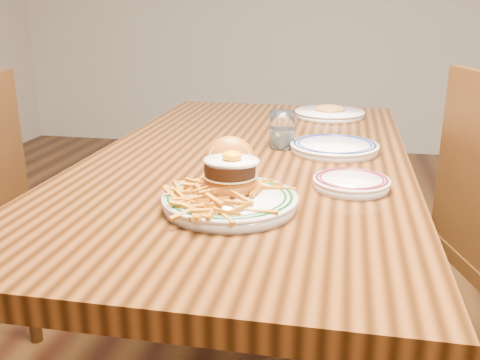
# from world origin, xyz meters

# --- Properties ---
(table) EXTENTS (0.85, 1.60, 0.75)m
(table) POSITION_xyz_m (0.00, 0.00, 0.66)
(table) COLOR black
(table) RESTS_ON floor
(main_plate) EXTENTS (0.27, 0.29, 0.13)m
(main_plate) POSITION_xyz_m (0.03, -0.39, 0.79)
(main_plate) COLOR white
(main_plate) RESTS_ON table
(side_plate) EXTENTS (0.17, 0.18, 0.03)m
(side_plate) POSITION_xyz_m (0.27, -0.24, 0.77)
(side_plate) COLOR white
(side_plate) RESTS_ON table
(rear_plate) EXTENTS (0.25, 0.25, 0.03)m
(rear_plate) POSITION_xyz_m (0.23, 0.08, 0.77)
(rear_plate) COLOR white
(rear_plate) RESTS_ON table
(water_glass) EXTENTS (0.07, 0.07, 0.11)m
(water_glass) POSITION_xyz_m (0.08, 0.09, 0.80)
(water_glass) COLOR white
(water_glass) RESTS_ON table
(far_plate) EXTENTS (0.25, 0.25, 0.05)m
(far_plate) POSITION_xyz_m (0.19, 0.57, 0.77)
(far_plate) COLOR white
(far_plate) RESTS_ON table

